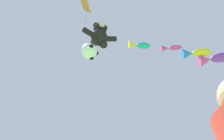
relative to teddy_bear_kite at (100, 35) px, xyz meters
name	(u,v)px	position (x,y,z in m)	size (l,w,h in m)	color
teddy_bear_kite	(100,35)	(0.00, 0.00, 0.00)	(1.98, 0.87, 2.01)	black
soccer_ball_kite	(89,51)	(-0.45, 0.01, -1.67)	(0.86, 0.86, 0.79)	white
fish_kite_teal	(138,45)	(3.26, 1.56, 2.53)	(1.65, 0.91, 0.60)	#19ADB2
fish_kite_magenta	(170,48)	(5.48, 0.96, 2.44)	(1.48, 1.02, 0.48)	#E53F9E
fish_kite_goldfin	(195,53)	(7.14, 0.56, 2.06)	(2.07, 1.49, 0.77)	yellow
fish_kite_violet	(213,59)	(8.36, 0.32, 1.66)	(2.26, 1.86, 0.91)	purple
diamond_kite	(85,6)	(-0.98, 1.11, 4.91)	(1.16, 1.02, 3.08)	orange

